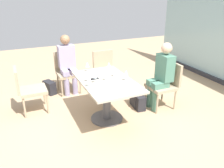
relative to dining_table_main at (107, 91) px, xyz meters
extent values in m
plane|color=tan|center=(0.00, 0.00, -0.55)|extent=(12.00, 12.00, 0.00)
cube|color=#BCB29E|center=(0.00, 0.00, 0.17)|extent=(1.35, 0.83, 0.04)
cylinder|color=#4C4C51|center=(0.00, 0.00, -0.20)|extent=(0.14, 0.14, 0.69)
cylinder|color=#4C4C51|center=(0.00, 0.00, -0.53)|extent=(0.56, 0.56, 0.02)
cube|color=tan|center=(0.00, 1.11, -0.13)|extent=(0.46, 0.46, 0.06)
cube|color=tan|center=(0.00, 1.36, 0.11)|extent=(0.46, 0.05, 0.42)
cylinder|color=tan|center=(-0.20, 0.91, -0.35)|extent=(0.04, 0.04, 0.39)
cylinder|color=tan|center=(0.20, 0.91, -0.35)|extent=(0.04, 0.04, 0.39)
cylinder|color=tan|center=(-0.20, 1.31, -0.35)|extent=(0.04, 0.04, 0.39)
cylinder|color=tan|center=(0.20, 1.31, -0.35)|extent=(0.04, 0.04, 0.39)
cube|color=tan|center=(-1.40, -0.32, -0.13)|extent=(0.46, 0.46, 0.06)
cube|color=tan|center=(-1.65, -0.32, 0.11)|extent=(0.05, 0.46, 0.42)
cylinder|color=tan|center=(-1.20, -0.52, -0.35)|extent=(0.04, 0.04, 0.39)
cylinder|color=tan|center=(-1.20, -0.12, -0.35)|extent=(0.04, 0.04, 0.39)
cylinder|color=tan|center=(-1.60, -0.52, -0.35)|extent=(0.04, 0.04, 0.39)
cylinder|color=tan|center=(-1.60, -0.12, -0.35)|extent=(0.04, 0.04, 0.39)
cube|color=tan|center=(-0.81, -1.11, -0.13)|extent=(0.46, 0.46, 0.06)
cube|color=tan|center=(-0.81, -1.36, 0.11)|extent=(0.46, 0.05, 0.42)
cylinder|color=tan|center=(-0.61, -0.91, -0.35)|extent=(0.04, 0.04, 0.39)
cylinder|color=tan|center=(-1.01, -0.91, -0.35)|extent=(0.04, 0.04, 0.39)
cylinder|color=tan|center=(-0.61, -1.31, -0.35)|extent=(0.04, 0.04, 0.39)
cylinder|color=tan|center=(-1.01, -1.31, -0.35)|extent=(0.04, 0.04, 0.39)
cube|color=tan|center=(-1.11, 0.48, -0.13)|extent=(0.46, 0.46, 0.06)
cube|color=tan|center=(-1.36, 0.48, 0.11)|extent=(0.05, 0.46, 0.42)
cylinder|color=tan|center=(-0.91, 0.28, -0.35)|extent=(0.04, 0.04, 0.39)
cylinder|color=tan|center=(-0.91, 0.68, -0.35)|extent=(0.04, 0.04, 0.39)
cylinder|color=tan|center=(-1.31, 0.28, -0.35)|extent=(0.04, 0.04, 0.39)
cylinder|color=tan|center=(-1.31, 0.68, -0.35)|extent=(0.04, 0.04, 0.39)
cylinder|color=#4C7F6B|center=(-0.09, 0.93, -0.32)|extent=(0.11, 0.11, 0.45)
cube|color=#4C7F6B|center=(-0.09, 1.03, -0.04)|extent=(0.13, 0.32, 0.11)
cylinder|color=#4C7F6B|center=(0.09, 0.93, -0.32)|extent=(0.11, 0.11, 0.45)
cube|color=#4C7F6B|center=(0.09, 1.03, -0.04)|extent=(0.13, 0.32, 0.11)
cube|color=#4C7F6B|center=(0.00, 1.16, 0.25)|extent=(0.34, 0.20, 0.48)
sphere|color=#D8AD8C|center=(0.00, 1.16, 0.61)|extent=(0.20, 0.20, 0.20)
cylinder|color=#9E93B7|center=(-1.23, -0.41, -0.32)|extent=(0.11, 0.11, 0.45)
cube|color=#9E93B7|center=(-1.32, -0.41, -0.04)|extent=(0.32, 0.13, 0.11)
cylinder|color=#9E93B7|center=(-1.23, -0.23, -0.32)|extent=(0.11, 0.11, 0.45)
cube|color=#9E93B7|center=(-1.32, -0.23, -0.04)|extent=(0.32, 0.13, 0.11)
cube|color=#9E93B7|center=(-1.45, -0.32, 0.25)|extent=(0.20, 0.34, 0.48)
sphere|color=#936B4C|center=(-1.45, -0.32, 0.61)|extent=(0.20, 0.20, 0.20)
cylinder|color=silver|center=(-0.38, 0.20, 0.19)|extent=(0.06, 0.06, 0.00)
cylinder|color=silver|center=(-0.38, 0.20, 0.23)|extent=(0.01, 0.01, 0.08)
cone|color=silver|center=(-0.38, 0.20, 0.32)|extent=(0.07, 0.07, 0.09)
cylinder|color=silver|center=(-0.08, -0.29, 0.19)|extent=(0.06, 0.06, 0.00)
cylinder|color=silver|center=(-0.08, -0.29, 0.23)|extent=(0.01, 0.01, 0.08)
cone|color=silver|center=(-0.08, -0.29, 0.32)|extent=(0.07, 0.07, 0.09)
cylinder|color=silver|center=(0.12, -0.34, 0.19)|extent=(0.06, 0.06, 0.00)
cylinder|color=silver|center=(0.12, -0.34, 0.23)|extent=(0.01, 0.01, 0.08)
cone|color=silver|center=(0.12, -0.34, 0.32)|extent=(0.07, 0.07, 0.09)
cylinder|color=silver|center=(-0.01, 0.00, 0.19)|extent=(0.06, 0.06, 0.00)
cylinder|color=silver|center=(-0.01, 0.00, 0.23)|extent=(0.01, 0.01, 0.08)
cone|color=silver|center=(-0.01, 0.00, 0.32)|extent=(0.07, 0.07, 0.09)
cylinder|color=silver|center=(0.02, -0.21, 0.19)|extent=(0.06, 0.06, 0.00)
cylinder|color=silver|center=(0.02, -0.21, 0.23)|extent=(0.01, 0.01, 0.08)
cone|color=silver|center=(0.02, -0.21, 0.32)|extent=(0.07, 0.07, 0.09)
cylinder|color=silver|center=(-0.55, -0.15, 0.19)|extent=(0.06, 0.06, 0.00)
cylinder|color=silver|center=(-0.55, -0.15, 0.23)|extent=(0.01, 0.01, 0.08)
cone|color=silver|center=(-0.55, -0.15, 0.32)|extent=(0.07, 0.07, 0.09)
cylinder|color=silver|center=(0.13, 0.29, 0.19)|extent=(0.06, 0.06, 0.00)
cylinder|color=silver|center=(0.13, 0.29, 0.23)|extent=(0.01, 0.01, 0.08)
cone|color=silver|center=(0.13, 0.29, 0.32)|extent=(0.07, 0.07, 0.09)
cylinder|color=white|center=(-0.12, 0.21, 0.23)|extent=(0.08, 0.08, 0.09)
cube|color=black|center=(-0.15, -0.16, 0.19)|extent=(0.09, 0.15, 0.01)
cube|color=#232328|center=(-0.21, 0.71, -0.41)|extent=(0.32, 0.20, 0.28)
cube|color=#232328|center=(-1.49, -0.73, -0.41)|extent=(0.34, 0.26, 0.28)
cube|color=#232328|center=(-0.10, 0.71, -0.41)|extent=(0.32, 0.19, 0.28)
camera|label=1|loc=(3.28, -1.35, 1.60)|focal=37.02mm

